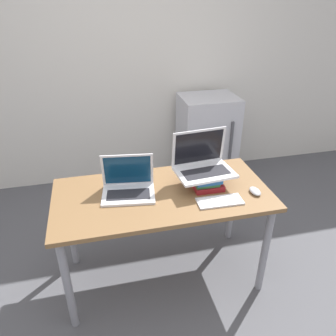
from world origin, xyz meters
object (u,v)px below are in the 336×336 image
object	(u,v)px
mini_fridge	(207,140)
laptop_left	(128,186)
book_stack	(205,179)
wireless_keyboard	(220,201)
mouse	(255,191)
laptop_on_books	(203,164)

from	to	relation	value
mini_fridge	laptop_left	bearing A→B (deg)	-128.74
book_stack	mini_fridge	world-z (taller)	mini_fridge
book_stack	wireless_keyboard	size ratio (longest dim) A/B	0.87
mouse	mini_fridge	size ratio (longest dim) A/B	0.11
book_stack	mini_fridge	size ratio (longest dim) A/B	0.26
laptop_left	mouse	distance (m)	0.83
laptop_left	laptop_on_books	distance (m)	0.51
mini_fridge	laptop_on_books	bearing A→B (deg)	-111.33
laptop_left	mouse	world-z (taller)	laptop_left
mini_fridge	book_stack	bearing A→B (deg)	-110.43
laptop_left	mini_fridge	size ratio (longest dim) A/B	0.38
laptop_left	wireless_keyboard	world-z (taller)	laptop_left
book_stack	wireless_keyboard	bearing A→B (deg)	-83.16
wireless_keyboard	book_stack	bearing A→B (deg)	96.84
laptop_on_books	laptop_left	bearing A→B (deg)	-179.69
book_stack	mini_fridge	xyz separation A→B (m)	(0.46, 1.24, -0.30)
book_stack	laptop_on_books	distance (m)	0.11
laptop_on_books	mouse	xyz separation A→B (m)	(0.30, -0.20, -0.14)
laptop_on_books	mouse	bearing A→B (deg)	-33.35
book_stack	mouse	xyz separation A→B (m)	(0.29, -0.17, -0.03)
laptop_left	wireless_keyboard	size ratio (longest dim) A/B	1.26
laptop_left	wireless_keyboard	distance (m)	0.60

